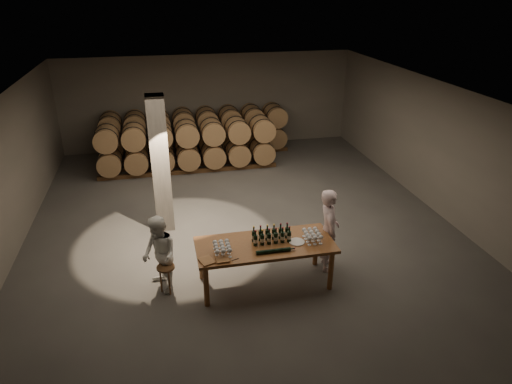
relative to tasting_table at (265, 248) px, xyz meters
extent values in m
plane|color=#504D4B|center=(0.00, 2.50, -0.80)|extent=(12.00, 12.00, 0.00)
plane|color=#605E59|center=(0.00, 2.50, 2.40)|extent=(12.00, 12.00, 0.00)
plane|color=slate|center=(0.00, 8.50, 0.80)|extent=(10.00, 0.00, 10.00)
plane|color=slate|center=(0.00, -3.50, 0.80)|extent=(10.00, 0.00, 10.00)
plane|color=slate|center=(-5.00, 2.50, 0.80)|extent=(0.00, 12.00, 12.00)
plane|color=slate|center=(5.00, 2.50, 0.80)|extent=(0.00, 12.00, 12.00)
cube|color=#676159|center=(-1.80, 2.70, 0.80)|extent=(0.40, 0.40, 3.20)
cylinder|color=brown|center=(-1.18, -0.43, -0.38)|extent=(0.10, 0.10, 0.84)
cylinder|color=brown|center=(1.18, -0.43, -0.38)|extent=(0.10, 0.10, 0.84)
cylinder|color=brown|center=(-1.18, 0.43, -0.38)|extent=(0.10, 0.10, 0.84)
cylinder|color=brown|center=(1.18, 0.43, -0.38)|extent=(0.10, 0.10, 0.84)
cube|color=brown|center=(0.00, 0.00, 0.07)|extent=(2.60, 1.10, 0.06)
cube|color=#52381C|center=(-0.57, 7.40, -0.74)|extent=(6.26, 0.10, 0.12)
cube|color=#52381C|center=(-0.57, 8.00, -0.74)|extent=(6.26, 0.10, 0.12)
cylinder|color=#A17048|center=(-3.30, 7.70, -0.33)|extent=(0.70, 0.95, 0.70)
cylinder|color=black|center=(-3.30, 7.44, -0.33)|extent=(0.73, 0.04, 0.73)
cylinder|color=black|center=(-3.30, 7.96, -0.33)|extent=(0.73, 0.04, 0.73)
cylinder|color=#A17048|center=(-2.52, 7.70, -0.33)|extent=(0.70, 0.95, 0.70)
cylinder|color=black|center=(-2.52, 7.44, -0.33)|extent=(0.73, 0.04, 0.73)
cylinder|color=black|center=(-2.52, 7.96, -0.33)|extent=(0.73, 0.04, 0.73)
cylinder|color=#A17048|center=(-1.74, 7.70, -0.33)|extent=(0.70, 0.95, 0.70)
cylinder|color=black|center=(-1.74, 7.44, -0.33)|extent=(0.73, 0.04, 0.73)
cylinder|color=black|center=(-1.74, 7.96, -0.33)|extent=(0.73, 0.04, 0.73)
cylinder|color=#A17048|center=(-0.96, 7.70, -0.33)|extent=(0.70, 0.95, 0.70)
cylinder|color=black|center=(-0.96, 7.44, -0.33)|extent=(0.73, 0.04, 0.73)
cylinder|color=black|center=(-0.96, 7.96, -0.33)|extent=(0.73, 0.04, 0.73)
cylinder|color=#A17048|center=(-0.18, 7.70, -0.33)|extent=(0.70, 0.95, 0.70)
cylinder|color=black|center=(-0.18, 7.44, -0.33)|extent=(0.73, 0.04, 0.73)
cylinder|color=black|center=(-0.18, 7.96, -0.33)|extent=(0.73, 0.04, 0.73)
cylinder|color=#A17048|center=(0.60, 7.70, -0.33)|extent=(0.70, 0.95, 0.70)
cylinder|color=black|center=(0.60, 7.44, -0.33)|extent=(0.73, 0.04, 0.73)
cylinder|color=black|center=(0.60, 7.96, -0.33)|extent=(0.73, 0.04, 0.73)
cylinder|color=#A17048|center=(1.38, 7.70, -0.33)|extent=(0.70, 0.95, 0.70)
cylinder|color=black|center=(1.38, 7.44, -0.33)|extent=(0.73, 0.04, 0.73)
cylinder|color=black|center=(1.38, 7.96, -0.33)|extent=(0.73, 0.04, 0.73)
cylinder|color=#A17048|center=(2.16, 7.70, -0.33)|extent=(0.70, 0.95, 0.70)
cylinder|color=black|center=(2.16, 7.44, -0.33)|extent=(0.73, 0.04, 0.73)
cylinder|color=black|center=(2.16, 7.96, -0.33)|extent=(0.73, 0.04, 0.73)
cylinder|color=#A17048|center=(-3.30, 7.70, 0.41)|extent=(0.70, 0.95, 0.70)
cylinder|color=black|center=(-3.30, 7.44, 0.41)|extent=(0.73, 0.04, 0.73)
cylinder|color=black|center=(-3.30, 7.96, 0.41)|extent=(0.73, 0.04, 0.73)
cylinder|color=#A17048|center=(-2.52, 7.70, 0.41)|extent=(0.70, 0.95, 0.70)
cylinder|color=black|center=(-2.52, 7.44, 0.41)|extent=(0.73, 0.04, 0.73)
cylinder|color=black|center=(-2.52, 7.96, 0.41)|extent=(0.73, 0.04, 0.73)
cylinder|color=#A17048|center=(-1.74, 7.70, 0.41)|extent=(0.70, 0.95, 0.70)
cylinder|color=black|center=(-1.74, 7.44, 0.41)|extent=(0.73, 0.04, 0.73)
cylinder|color=black|center=(-1.74, 7.96, 0.41)|extent=(0.73, 0.04, 0.73)
cylinder|color=#A17048|center=(-0.96, 7.70, 0.41)|extent=(0.70, 0.95, 0.70)
cylinder|color=black|center=(-0.96, 7.44, 0.41)|extent=(0.73, 0.04, 0.73)
cylinder|color=black|center=(-0.96, 7.96, 0.41)|extent=(0.73, 0.04, 0.73)
cylinder|color=#A17048|center=(-0.18, 7.70, 0.41)|extent=(0.70, 0.95, 0.70)
cylinder|color=black|center=(-0.18, 7.44, 0.41)|extent=(0.73, 0.04, 0.73)
cylinder|color=black|center=(-0.18, 7.96, 0.41)|extent=(0.73, 0.04, 0.73)
cylinder|color=#A17048|center=(0.60, 7.70, 0.41)|extent=(0.70, 0.95, 0.70)
cylinder|color=black|center=(0.60, 7.44, 0.41)|extent=(0.73, 0.04, 0.73)
cylinder|color=black|center=(0.60, 7.96, 0.41)|extent=(0.73, 0.04, 0.73)
cylinder|color=#A17048|center=(1.38, 7.70, 0.41)|extent=(0.70, 0.95, 0.70)
cylinder|color=black|center=(1.38, 7.44, 0.41)|extent=(0.73, 0.04, 0.73)
cylinder|color=black|center=(1.38, 7.96, 0.41)|extent=(0.73, 0.04, 0.73)
cylinder|color=#A17048|center=(2.16, 7.70, 0.41)|extent=(0.70, 0.95, 0.70)
cylinder|color=black|center=(2.16, 7.44, 0.41)|extent=(0.73, 0.04, 0.73)
cylinder|color=black|center=(2.16, 7.96, 0.41)|extent=(0.73, 0.04, 0.73)
cube|color=#52381C|center=(-0.96, 6.00, -0.74)|extent=(5.48, 0.10, 0.12)
cube|color=#52381C|center=(-0.96, 6.60, -0.74)|extent=(5.48, 0.10, 0.12)
cylinder|color=#A17048|center=(-3.30, 6.30, -0.33)|extent=(0.70, 0.95, 0.70)
cylinder|color=black|center=(-3.30, 6.04, -0.33)|extent=(0.73, 0.04, 0.73)
cylinder|color=black|center=(-3.30, 6.56, -0.33)|extent=(0.73, 0.04, 0.73)
cylinder|color=#A17048|center=(-2.52, 6.30, -0.33)|extent=(0.70, 0.95, 0.70)
cylinder|color=black|center=(-2.52, 6.04, -0.33)|extent=(0.73, 0.04, 0.73)
cylinder|color=black|center=(-2.52, 6.56, -0.33)|extent=(0.73, 0.04, 0.73)
cylinder|color=#A17048|center=(-1.74, 6.30, -0.33)|extent=(0.70, 0.95, 0.70)
cylinder|color=black|center=(-1.74, 6.04, -0.33)|extent=(0.73, 0.04, 0.73)
cylinder|color=black|center=(-1.74, 6.56, -0.33)|extent=(0.73, 0.04, 0.73)
cylinder|color=#A17048|center=(-0.96, 6.30, -0.33)|extent=(0.70, 0.95, 0.70)
cylinder|color=black|center=(-0.96, 6.04, -0.33)|extent=(0.73, 0.04, 0.73)
cylinder|color=black|center=(-0.96, 6.56, -0.33)|extent=(0.73, 0.04, 0.73)
cylinder|color=#A17048|center=(-0.18, 6.30, -0.33)|extent=(0.70, 0.95, 0.70)
cylinder|color=black|center=(-0.18, 6.04, -0.33)|extent=(0.73, 0.04, 0.73)
cylinder|color=black|center=(-0.18, 6.56, -0.33)|extent=(0.73, 0.04, 0.73)
cylinder|color=#A17048|center=(0.60, 6.30, -0.33)|extent=(0.70, 0.95, 0.70)
cylinder|color=black|center=(0.60, 6.04, -0.33)|extent=(0.73, 0.04, 0.73)
cylinder|color=black|center=(0.60, 6.56, -0.33)|extent=(0.73, 0.04, 0.73)
cylinder|color=#A17048|center=(1.38, 6.30, -0.33)|extent=(0.70, 0.95, 0.70)
cylinder|color=black|center=(1.38, 6.04, -0.33)|extent=(0.73, 0.04, 0.73)
cylinder|color=black|center=(1.38, 6.56, -0.33)|extent=(0.73, 0.04, 0.73)
cylinder|color=#A17048|center=(-3.30, 6.30, 0.41)|extent=(0.70, 0.95, 0.70)
cylinder|color=black|center=(-3.30, 6.04, 0.41)|extent=(0.73, 0.04, 0.73)
cylinder|color=black|center=(-3.30, 6.56, 0.41)|extent=(0.73, 0.04, 0.73)
cylinder|color=#A17048|center=(-2.52, 6.30, 0.41)|extent=(0.70, 0.95, 0.70)
cylinder|color=black|center=(-2.52, 6.04, 0.41)|extent=(0.73, 0.04, 0.73)
cylinder|color=black|center=(-2.52, 6.56, 0.41)|extent=(0.73, 0.04, 0.73)
cylinder|color=#A17048|center=(-1.74, 6.30, 0.41)|extent=(0.70, 0.95, 0.70)
cylinder|color=black|center=(-1.74, 6.04, 0.41)|extent=(0.73, 0.04, 0.73)
cylinder|color=black|center=(-1.74, 6.56, 0.41)|extent=(0.73, 0.04, 0.73)
cylinder|color=#A17048|center=(-0.96, 6.30, 0.41)|extent=(0.70, 0.95, 0.70)
cylinder|color=black|center=(-0.96, 6.04, 0.41)|extent=(0.73, 0.04, 0.73)
cylinder|color=black|center=(-0.96, 6.56, 0.41)|extent=(0.73, 0.04, 0.73)
cylinder|color=#A17048|center=(-0.18, 6.30, 0.41)|extent=(0.70, 0.95, 0.70)
cylinder|color=black|center=(-0.18, 6.04, 0.41)|extent=(0.73, 0.04, 0.73)
cylinder|color=black|center=(-0.18, 6.56, 0.41)|extent=(0.73, 0.04, 0.73)
cylinder|color=#A17048|center=(0.60, 6.30, 0.41)|extent=(0.70, 0.95, 0.70)
cylinder|color=black|center=(0.60, 6.04, 0.41)|extent=(0.73, 0.04, 0.73)
cylinder|color=black|center=(0.60, 6.56, 0.41)|extent=(0.73, 0.04, 0.73)
cylinder|color=#A17048|center=(1.38, 6.30, 0.41)|extent=(0.70, 0.95, 0.70)
cylinder|color=black|center=(1.38, 6.04, 0.41)|extent=(0.73, 0.04, 0.73)
cylinder|color=black|center=(1.38, 6.56, 0.41)|extent=(0.73, 0.04, 0.73)
cylinder|color=black|center=(-0.19, -0.02, 0.21)|extent=(0.08, 0.08, 0.22)
cylinder|color=silver|center=(-0.19, -0.02, 0.20)|extent=(0.08, 0.08, 0.07)
cylinder|color=black|center=(-0.19, -0.02, 0.37)|extent=(0.03, 0.03, 0.09)
cylinder|color=yellow|center=(-0.19, -0.02, 0.42)|extent=(0.03, 0.03, 0.02)
cylinder|color=black|center=(-0.19, 0.13, 0.21)|extent=(0.08, 0.08, 0.22)
cylinder|color=silver|center=(-0.19, 0.13, 0.20)|extent=(0.08, 0.08, 0.07)
cylinder|color=black|center=(-0.19, 0.13, 0.37)|extent=(0.03, 0.03, 0.09)
cylinder|color=maroon|center=(-0.19, 0.13, 0.42)|extent=(0.03, 0.03, 0.02)
cylinder|color=black|center=(-0.06, -0.02, 0.21)|extent=(0.08, 0.08, 0.22)
cylinder|color=silver|center=(-0.06, -0.02, 0.20)|extent=(0.08, 0.08, 0.07)
cylinder|color=black|center=(-0.06, -0.02, 0.37)|extent=(0.03, 0.03, 0.09)
cylinder|color=maroon|center=(-0.06, -0.02, 0.42)|extent=(0.03, 0.03, 0.02)
cylinder|color=black|center=(-0.06, 0.13, 0.21)|extent=(0.08, 0.08, 0.22)
cylinder|color=silver|center=(-0.06, 0.13, 0.20)|extent=(0.08, 0.08, 0.07)
cylinder|color=black|center=(-0.06, 0.13, 0.37)|extent=(0.03, 0.03, 0.09)
cylinder|color=yellow|center=(-0.06, 0.13, 0.42)|extent=(0.03, 0.03, 0.02)
cylinder|color=black|center=(0.07, -0.02, 0.21)|extent=(0.08, 0.08, 0.22)
cylinder|color=silver|center=(0.07, -0.02, 0.20)|extent=(0.08, 0.08, 0.07)
cylinder|color=black|center=(0.07, -0.02, 0.37)|extent=(0.03, 0.03, 0.09)
cylinder|color=yellow|center=(0.07, -0.02, 0.42)|extent=(0.03, 0.03, 0.02)
cylinder|color=black|center=(0.07, 0.13, 0.21)|extent=(0.08, 0.08, 0.22)
cylinder|color=silver|center=(0.07, 0.13, 0.20)|extent=(0.08, 0.08, 0.07)
cylinder|color=black|center=(0.07, 0.13, 0.37)|extent=(0.03, 0.03, 0.09)
cylinder|color=maroon|center=(0.07, 0.13, 0.42)|extent=(0.03, 0.03, 0.02)
cylinder|color=black|center=(0.20, -0.02, 0.21)|extent=(0.08, 0.08, 0.22)
cylinder|color=silver|center=(0.20, -0.02, 0.20)|extent=(0.08, 0.08, 0.07)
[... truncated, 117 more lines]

